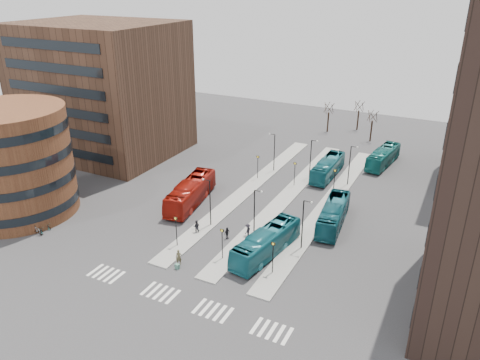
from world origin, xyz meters
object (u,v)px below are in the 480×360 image
at_px(teal_bus_a, 266,243).
at_px(commuter_a, 197,227).
at_px(teal_bus_d, 383,157).
at_px(traveller, 179,257).
at_px(commuter_c, 248,230).
at_px(suitcase, 177,266).
at_px(bicycle_far, 47,226).
at_px(teal_bus_c, 333,214).
at_px(red_bus, 191,192).
at_px(bicycle_mid, 37,230).
at_px(commuter_b, 227,233).
at_px(teal_bus_b, 328,168).
at_px(bicycle_near, 41,230).

bearing_deg(teal_bus_a, commuter_a, -175.02).
distance_m(teal_bus_d, traveller, 41.93).
bearing_deg(commuter_c, suitcase, -19.40).
bearing_deg(bicycle_far, teal_bus_c, -53.83).
relative_size(red_bus, bicycle_mid, 6.67).
distance_m(suitcase, commuter_b, 8.12).
relative_size(teal_bus_d, bicycle_mid, 5.82).
height_order(suitcase, traveller, traveller).
relative_size(traveller, bicycle_far, 1.13).
relative_size(teal_bus_b, bicycle_near, 6.75).
height_order(teal_bus_a, bicycle_mid, teal_bus_a).
bearing_deg(red_bus, bicycle_mid, -136.95).
relative_size(teal_bus_b, bicycle_far, 6.75).
distance_m(suitcase, commuter_a, 7.81).
height_order(teal_bus_b, traveller, teal_bus_b).
bearing_deg(commuter_b, red_bus, 68.58).
relative_size(teal_bus_a, bicycle_mid, 6.11).
height_order(teal_bus_a, teal_bus_c, teal_bus_a).
bearing_deg(bicycle_mid, commuter_a, -54.46).
distance_m(red_bus, teal_bus_d, 33.49).
bearing_deg(bicycle_far, suitcase, -82.00).
bearing_deg(teal_bus_d, red_bus, -120.51).
bearing_deg(bicycle_far, teal_bus_d, -31.39).
xyz_separation_m(red_bus, bicycle_mid, (-12.04, -15.61, -1.14)).
xyz_separation_m(teal_bus_d, bicycle_mid, (-32.58, -42.06, -0.92)).
height_order(commuter_b, commuter_c, commuter_c).
bearing_deg(teal_bus_b, bicycle_near, -127.71).
xyz_separation_m(traveller, commuter_b, (2.08, 7.12, -0.13)).
xyz_separation_m(commuter_a, bicycle_near, (-16.97, -8.64, -0.43)).
bearing_deg(bicycle_far, commuter_c, -59.60).
bearing_deg(suitcase, red_bus, 126.19).
relative_size(teal_bus_a, bicycle_near, 7.11).
relative_size(teal_bus_a, commuter_b, 7.32).
bearing_deg(red_bus, bicycle_near, -137.81).
bearing_deg(commuter_a, teal_bus_d, -140.24).
bearing_deg(commuter_b, teal_bus_a, -88.30).
distance_m(bicycle_mid, bicycle_far, 1.43).
bearing_deg(teal_bus_a, bicycle_mid, -153.42).
relative_size(teal_bus_b, teal_bus_d, 1.00).
bearing_deg(traveller, red_bus, 88.90).
distance_m(traveller, bicycle_mid, 19.03).
xyz_separation_m(red_bus, commuter_b, (8.91, -6.04, -0.92)).
bearing_deg(suitcase, bicycle_mid, -165.97).
xyz_separation_m(commuter_b, bicycle_far, (-20.95, -8.14, -0.35)).
relative_size(suitcase, traveller, 0.32).
bearing_deg(commuter_b, traveller, 176.45).
xyz_separation_m(traveller, commuter_c, (4.02, 8.73, -0.05)).
bearing_deg(suitcase, bicycle_far, -170.22).
xyz_separation_m(bicycle_near, bicycle_far, (0.00, 0.95, 0.00)).
xyz_separation_m(teal_bus_c, traveller, (-12.30, -16.15, -0.61)).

